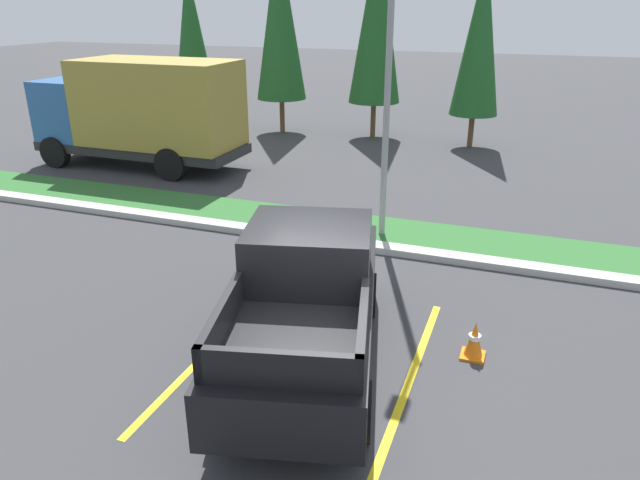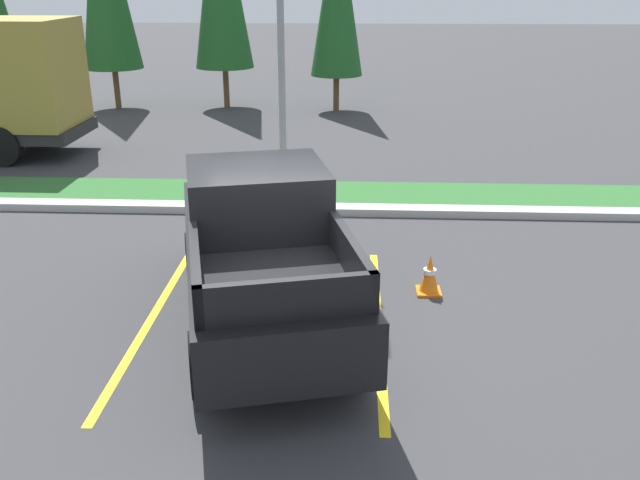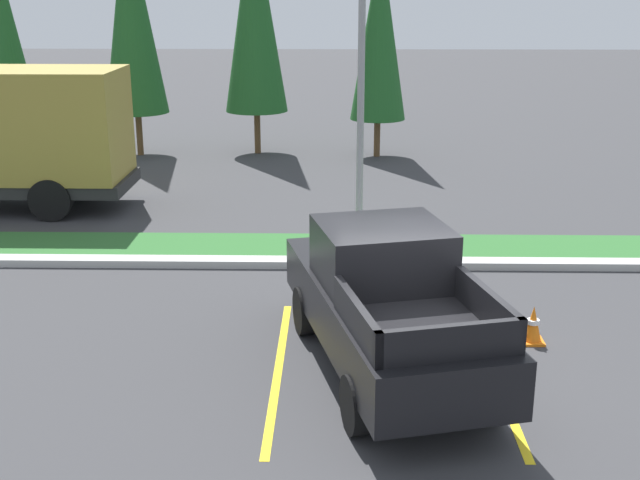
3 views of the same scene
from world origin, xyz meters
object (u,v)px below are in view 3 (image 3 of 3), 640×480
at_px(cypress_tree_leftmost, 3,32).
at_px(cypress_tree_right_inner, 379,30).
at_px(cypress_tree_center, 255,10).
at_px(traffic_cone, 533,325).
at_px(street_light, 362,42).
at_px(cypress_tree_left_inner, 131,11).
at_px(pickup_truck_main, 386,302).

height_order(cypress_tree_leftmost, cypress_tree_right_inner, cypress_tree_right_inner).
xyz_separation_m(cypress_tree_center, traffic_cone, (5.63, -14.70, -4.23)).
distance_m(street_light, cypress_tree_center, 10.88).
bearing_deg(cypress_tree_leftmost, street_light, -43.03).
bearing_deg(cypress_tree_center, cypress_tree_left_inner, -174.35).
relative_size(cypress_tree_left_inner, cypress_tree_center, 0.99).
bearing_deg(street_light, cypress_tree_left_inner, 124.12).
distance_m(street_light, traffic_cone, 6.37).
height_order(pickup_truck_main, cypress_tree_left_inner, cypress_tree_left_inner).
bearing_deg(cypress_tree_leftmost, cypress_tree_right_inner, -1.08).
bearing_deg(pickup_truck_main, cypress_tree_leftmost, 125.94).
distance_m(cypress_tree_leftmost, traffic_cone, 20.13).
xyz_separation_m(cypress_tree_left_inner, cypress_tree_right_inner, (7.65, -0.07, -0.56)).
height_order(cypress_tree_leftmost, traffic_cone, cypress_tree_leftmost).
height_order(cypress_tree_leftmost, cypress_tree_center, cypress_tree_center).
distance_m(street_light, cypress_tree_right_inner, 10.04).
relative_size(street_light, cypress_tree_leftmost, 1.13).
relative_size(street_light, cypress_tree_left_inner, 0.97).
bearing_deg(cypress_tree_left_inner, cypress_tree_right_inner, -0.53).
relative_size(pickup_truck_main, cypress_tree_left_inner, 0.72).
distance_m(cypress_tree_leftmost, cypress_tree_center, 7.93).
relative_size(cypress_tree_leftmost, cypress_tree_left_inner, 0.86).
distance_m(cypress_tree_center, cypress_tree_right_inner, 3.95).
xyz_separation_m(cypress_tree_leftmost, cypress_tree_center, (7.90, 0.22, 0.67)).
bearing_deg(cypress_tree_center, cypress_tree_leftmost, -178.38).
bearing_deg(cypress_tree_right_inner, traffic_cone, -83.00).
height_order(cypress_tree_center, traffic_cone, cypress_tree_center).
distance_m(pickup_truck_main, traffic_cone, 2.64).
height_order(street_light, traffic_cone, street_light).
distance_m(cypress_tree_right_inner, traffic_cone, 14.82).
distance_m(street_light, cypress_tree_left_inner, 12.16).
height_order(cypress_tree_left_inner, cypress_tree_center, cypress_tree_center).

